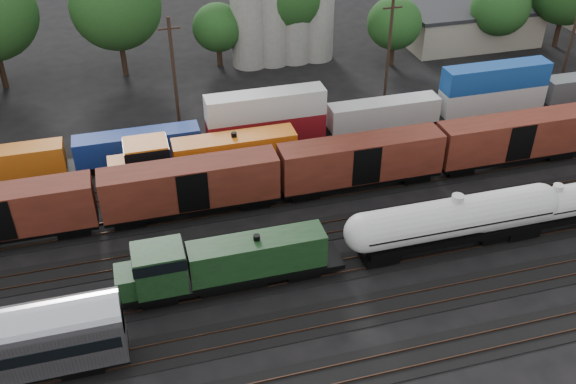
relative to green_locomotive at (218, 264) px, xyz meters
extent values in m
plane|color=black|center=(12.51, 5.00, -2.56)|extent=(600.00, 600.00, 0.00)
cube|color=black|center=(12.51, -10.00, -2.52)|extent=(180.00, 3.20, 0.08)
cube|color=#382319|center=(12.51, -10.72, -2.44)|extent=(180.00, 0.08, 0.16)
cube|color=#382319|center=(12.51, -9.28, -2.44)|extent=(180.00, 0.08, 0.16)
cube|color=black|center=(12.51, -5.00, -2.52)|extent=(180.00, 3.20, 0.08)
cube|color=#382319|center=(12.51, -5.72, -2.44)|extent=(180.00, 0.08, 0.16)
cube|color=#382319|center=(12.51, -4.28, -2.44)|extent=(180.00, 0.08, 0.16)
cube|color=black|center=(12.51, 0.00, -2.52)|extent=(180.00, 3.20, 0.08)
cube|color=#382319|center=(12.51, -0.72, -2.44)|extent=(180.00, 0.08, 0.16)
cube|color=#382319|center=(12.51, 0.72, -2.44)|extent=(180.00, 0.08, 0.16)
cube|color=black|center=(12.51, 5.00, -2.52)|extent=(180.00, 3.20, 0.08)
cube|color=#382319|center=(12.51, 4.28, -2.44)|extent=(180.00, 0.08, 0.16)
cube|color=#382319|center=(12.51, 5.72, -2.44)|extent=(180.00, 0.08, 0.16)
cube|color=black|center=(12.51, 10.00, -2.52)|extent=(180.00, 3.20, 0.08)
cube|color=#382319|center=(12.51, 9.28, -2.44)|extent=(180.00, 0.08, 0.16)
cube|color=#382319|center=(12.51, 10.72, -2.44)|extent=(180.00, 0.08, 0.16)
cube|color=black|center=(12.51, 15.00, -2.52)|extent=(180.00, 3.20, 0.08)
cube|color=#382319|center=(12.51, 14.28, -2.44)|extent=(180.00, 0.08, 0.16)
cube|color=#382319|center=(12.51, 15.72, -2.44)|extent=(180.00, 0.08, 0.16)
cube|color=black|center=(12.51, 20.00, -2.52)|extent=(180.00, 3.20, 0.08)
cube|color=#382319|center=(12.51, 19.28, -2.44)|extent=(180.00, 0.08, 0.16)
cube|color=#382319|center=(12.51, 20.72, -2.44)|extent=(180.00, 0.08, 0.16)
cube|color=black|center=(0.93, 0.00, -1.26)|extent=(16.95, 2.89, 0.40)
cube|color=black|center=(0.93, 0.00, -1.71)|extent=(4.99, 2.19, 0.80)
cube|color=#153417|center=(2.97, 0.00, 0.28)|extent=(10.17, 2.39, 2.69)
cube|color=#153417|center=(-4.15, 0.00, 0.58)|extent=(3.59, 2.89, 3.29)
cube|color=black|center=(-4.15, 0.00, 1.63)|extent=(3.69, 2.99, 0.90)
cube|color=#153417|center=(-6.53, 0.00, -0.17)|extent=(1.60, 2.39, 1.80)
cylinder|color=black|center=(2.97, 0.00, 1.78)|extent=(0.50, 0.50, 0.50)
cube|color=black|center=(-4.49, 0.00, -1.91)|extent=(2.59, 1.99, 0.70)
cube|color=black|center=(6.36, 0.00, -1.91)|extent=(2.59, 1.99, 0.70)
cylinder|color=silver|center=(18.99, 0.00, 0.51)|extent=(15.28, 3.15, 3.15)
sphere|color=silver|center=(11.35, 0.00, 0.51)|extent=(3.15, 3.15, 3.15)
sphere|color=silver|center=(26.62, 0.00, 0.51)|extent=(3.15, 3.15, 3.15)
cylinder|color=silver|center=(18.99, 0.00, 2.30)|extent=(0.98, 0.98, 0.54)
cube|color=black|center=(18.99, 0.00, 0.51)|extent=(15.63, 3.30, 0.09)
cube|color=black|center=(18.99, 0.00, -1.22)|extent=(14.76, 2.39, 0.54)
cube|color=black|center=(12.73, 0.00, -1.87)|extent=(2.82, 2.17, 0.76)
cube|color=black|center=(25.24, 0.00, -1.87)|extent=(2.82, 2.17, 0.76)
cylinder|color=silver|center=(28.11, 0.00, 0.14)|extent=(13.29, 2.74, 2.74)
sphere|color=silver|center=(21.46, 0.00, 0.14)|extent=(2.74, 2.74, 2.74)
cylinder|color=silver|center=(28.11, 0.00, 1.70)|extent=(0.85, 0.85, 0.47)
cube|color=black|center=(28.11, 0.00, 0.14)|extent=(13.59, 2.87, 0.08)
cube|color=black|center=(28.11, 0.00, -1.37)|extent=(12.84, 2.08, 0.47)
cube|color=black|center=(22.67, 0.00, -1.94)|extent=(2.45, 1.89, 0.66)
cube|color=black|center=(-9.93, -5.00, -1.89)|extent=(2.73, 2.10, 0.74)
cube|color=black|center=(2.06, 15.00, -1.20)|extent=(19.00, 3.06, 0.42)
cube|color=black|center=(2.06, 15.00, -1.68)|extent=(5.28, 2.32, 0.84)
cube|color=orange|center=(4.34, 15.00, 0.44)|extent=(11.40, 2.53, 2.85)
cube|color=orange|center=(-3.64, 15.00, 0.75)|extent=(3.80, 3.06, 3.48)
cube|color=black|center=(-3.64, 15.00, 1.86)|extent=(3.91, 3.17, 0.95)
cube|color=orange|center=(-6.30, 15.00, -0.04)|extent=(1.69, 2.53, 1.90)
cylinder|color=black|center=(4.34, 15.00, 2.02)|extent=(0.53, 0.53, 0.53)
cube|color=black|center=(-4.02, 15.00, -1.89)|extent=(2.74, 2.11, 0.74)
cube|color=black|center=(8.14, 15.00, -1.89)|extent=(2.74, 2.11, 0.74)
cube|color=black|center=(-15.89, 10.00, -1.36)|extent=(15.00, 2.60, 0.40)
cube|color=black|center=(-0.49, 10.00, -1.36)|extent=(15.00, 2.60, 0.40)
cube|color=#531E14|center=(-0.49, 10.00, 0.74)|extent=(15.00, 2.90, 3.80)
cube|color=black|center=(14.91, 10.00, -1.36)|extent=(15.00, 2.60, 0.40)
cube|color=#531E14|center=(14.91, 10.00, 0.74)|extent=(15.00, 2.90, 3.80)
cube|color=black|center=(30.31, 10.00, -1.36)|extent=(15.00, 2.60, 0.40)
cube|color=#531E14|center=(30.31, 10.00, 0.74)|extent=(15.00, 2.90, 3.80)
cube|color=black|center=(12.51, 20.00, -2.06)|extent=(160.00, 2.60, 0.60)
cube|color=navy|center=(-4.25, 20.00, -0.46)|extent=(12.00, 2.40, 2.60)
cube|color=maroon|center=(8.55, 20.00, -0.46)|extent=(12.00, 2.40, 2.60)
cube|color=silver|center=(8.55, 20.00, 2.14)|extent=(12.00, 2.40, 2.60)
cube|color=silver|center=(21.35, 20.00, -0.46)|extent=(12.00, 2.40, 2.60)
cube|color=silver|center=(34.15, 20.00, -0.46)|extent=(12.00, 2.40, 2.60)
cube|color=#154393|center=(34.15, 20.00, 2.14)|extent=(12.00, 2.40, 2.60)
cube|color=#9E937F|center=(42.51, 43.00, -0.26)|extent=(18.00, 14.00, 4.60)
cube|color=#232326|center=(42.51, 43.00, 2.29)|extent=(18.36, 14.28, 0.50)
cylinder|color=black|center=(-18.48, 42.18, -0.48)|extent=(0.70, 0.70, 4.16)
cylinder|color=black|center=(-4.25, 42.16, -0.57)|extent=(0.70, 0.70, 3.99)
ellipsoid|color=#224E1D|center=(-4.25, 42.16, 6.12)|extent=(10.82, 10.82, 10.25)
cylinder|color=black|center=(7.72, 41.74, -1.39)|extent=(0.70, 0.70, 2.35)
ellipsoid|color=#224E1D|center=(7.72, 41.74, 2.55)|extent=(6.37, 6.37, 6.03)
cylinder|color=black|center=(17.41, 43.20, -0.64)|extent=(0.70, 0.70, 3.84)
cylinder|color=black|center=(29.17, 36.14, -1.29)|extent=(0.70, 0.70, 2.54)
ellipsoid|color=#224E1D|center=(29.17, 36.14, 2.97)|extent=(6.89, 6.89, 6.53)
cylinder|color=black|center=(44.12, 36.39, -1.14)|extent=(0.70, 0.70, 2.84)
ellipsoid|color=#224E1D|center=(44.12, 36.39, 3.62)|extent=(7.70, 7.70, 7.29)
cylinder|color=black|center=(53.46, 35.93, -0.71)|extent=(0.70, 0.70, 3.70)
cylinder|color=black|center=(64.61, 48.16, -1.32)|extent=(0.70, 0.70, 2.48)
cylinder|color=black|center=(0.51, 27.00, 3.44)|extent=(0.36, 0.36, 12.00)
cube|color=black|center=(0.51, 27.00, 8.24)|extent=(2.20, 0.18, 0.18)
cylinder|color=black|center=(24.51, 27.00, 3.44)|extent=(0.36, 0.36, 12.00)
cube|color=black|center=(24.51, 27.00, 8.24)|extent=(2.20, 0.18, 0.18)
cylinder|color=black|center=(48.51, 27.00, 3.44)|extent=(0.36, 0.36, 12.00)
camera|label=1|loc=(-4.58, -35.77, 30.65)|focal=40.00mm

